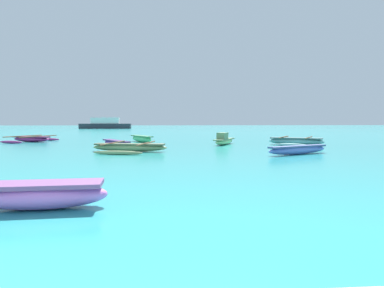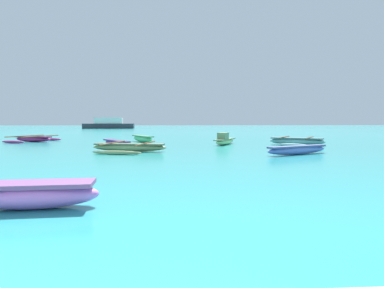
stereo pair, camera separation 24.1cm
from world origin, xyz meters
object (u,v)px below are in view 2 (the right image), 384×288
(moored_boat_2, at_px, (116,143))
(distant_ferry, at_px, (109,124))
(moored_boat_0, at_px, (225,140))
(moored_boat_7, at_px, (143,138))
(moored_boat_1, at_px, (32,194))
(moored_boat_5, at_px, (129,147))
(moored_boat_3, at_px, (33,139))
(moored_boat_6, at_px, (297,141))
(moored_boat_4, at_px, (297,150))

(moored_boat_2, xyz_separation_m, distant_ferry, (-9.37, 50.21, 0.69))
(moored_boat_0, bearing_deg, moored_boat_7, 87.93)
(moored_boat_1, xyz_separation_m, moored_boat_5, (0.38, 11.69, -0.05))
(moored_boat_3, relative_size, moored_boat_6, 1.20)
(moored_boat_7, bearing_deg, distant_ferry, 166.95)
(moored_boat_0, xyz_separation_m, moored_boat_4, (2.39, -6.98, -0.05))
(moored_boat_2, height_order, distant_ferry, distant_ferry)
(moored_boat_4, xyz_separation_m, moored_boat_5, (-8.19, 2.14, -0.01))
(distant_ferry, bearing_deg, moored_boat_5, -78.83)
(moored_boat_5, distance_m, distant_ferry, 54.57)
(moored_boat_1, bearing_deg, moored_boat_0, 65.20)
(moored_boat_6, bearing_deg, moored_boat_4, -79.46)
(moored_boat_1, distance_m, moored_boat_6, 18.96)
(moored_boat_3, distance_m, moored_boat_5, 12.11)
(moored_boat_1, distance_m, moored_boat_2, 15.03)
(moored_boat_0, distance_m, moored_boat_2, 7.16)
(moored_boat_3, bearing_deg, distant_ferry, 114.60)
(moored_boat_4, distance_m, moored_boat_7, 12.94)
(moored_boat_2, relative_size, moored_boat_3, 0.77)
(moored_boat_3, distance_m, moored_boat_4, 19.81)
(moored_boat_0, bearing_deg, moored_boat_6, -75.52)
(moored_boat_3, xyz_separation_m, distant_ferry, (-2.24, 44.74, 0.70))
(moored_boat_1, height_order, moored_boat_4, moored_boat_1)
(moored_boat_5, height_order, distant_ferry, distant_ferry)
(moored_boat_0, distance_m, moored_boat_1, 17.64)
(moored_boat_2, xyz_separation_m, moored_boat_4, (9.38, -5.47, 0.01))
(moored_boat_5, bearing_deg, moored_boat_6, 32.54)
(moored_boat_3, bearing_deg, moored_boat_4, -11.77)
(moored_boat_2, distance_m, moored_boat_6, 11.64)
(moored_boat_0, xyz_separation_m, moored_boat_7, (-5.75, 3.07, -0.02))
(moored_boat_1, bearing_deg, moored_boat_4, 43.79)
(moored_boat_0, height_order, moored_boat_3, moored_boat_0)
(moored_boat_4, bearing_deg, moored_boat_0, 82.30)
(moored_boat_0, bearing_deg, moored_boat_4, -135.04)
(moored_boat_7, bearing_deg, moored_boat_4, 12.79)
(moored_boat_4, distance_m, moored_boat_5, 8.46)
(moored_boat_3, height_order, moored_boat_6, moored_boat_6)
(moored_boat_0, xyz_separation_m, distant_ferry, (-16.37, 48.69, 0.63))
(moored_boat_2, bearing_deg, moored_boat_5, -9.41)
(moored_boat_5, xyz_separation_m, moored_boat_7, (0.05, 7.91, 0.05))
(moored_boat_0, bearing_deg, moored_boat_1, -174.41)
(moored_boat_1, height_order, moored_boat_2, moored_boat_1)
(moored_boat_5, distance_m, moored_boat_7, 7.91)
(moored_boat_6, height_order, moored_boat_7, moored_boat_6)
(moored_boat_2, height_order, moored_boat_5, moored_boat_5)
(moored_boat_7, xyz_separation_m, distant_ferry, (-10.62, 45.62, 0.65))
(moored_boat_5, distance_m, moored_boat_6, 11.13)
(moored_boat_5, bearing_deg, moored_boat_0, 51.94)
(moored_boat_0, relative_size, moored_boat_5, 0.78)
(moored_boat_2, distance_m, moored_boat_5, 3.53)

